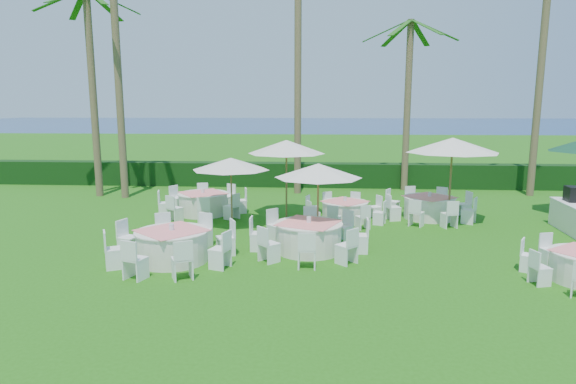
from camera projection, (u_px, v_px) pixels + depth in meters
The scene contains 17 objects.
ground at pixel (309, 259), 12.79m from camera, with size 120.00×120.00×0.00m, color #205F10.
hedge at pixel (315, 175), 24.47m from camera, with size 34.00×1.00×1.20m, color black.
ocean at pixel (320, 124), 112.99m from camera, with size 260.00×260.00×0.00m, color navy.
banquet_table_a at pixel (172, 245), 12.58m from camera, with size 3.29×3.29×1.00m.
banquet_table_b at pixel (309, 236), 13.45m from camera, with size 3.29×3.29×0.99m.
banquet_table_d at pixel (203, 203), 18.12m from camera, with size 3.28×3.28×0.99m.
banquet_table_e at pixel (345, 211), 17.03m from camera, with size 2.82×2.82×0.88m.
banquet_table_f at pixel (429, 207), 17.45m from camera, with size 3.21×3.21×0.97m.
umbrella_a at pixel (231, 164), 15.98m from camera, with size 2.60×2.60×2.34m.
umbrella_b at pixel (318, 171), 13.98m from camera, with size 2.57×2.57×2.39m.
umbrella_c at pixel (286, 147), 17.34m from camera, with size 2.81×2.81×2.83m.
umbrella_d at pixel (453, 145), 16.48m from camera, with size 3.16×3.16×2.97m.
palm_a at pixel (117, 52), 20.49m from camera, with size 4.41×4.06×11.69m.
palm_c at pixel (298, 44), 21.53m from camera, with size 4.38×4.23×12.63m.
palm_d at pixel (408, 97), 22.82m from camera, with size 4.41×4.03×8.01m.
palm_e at pixel (541, 72), 21.11m from camera, with size 4.38×4.22×10.12m.
palm_f at pixel (92, 85), 21.14m from camera, with size 4.34×4.30×8.98m.
Camera 1 is at (0.28, -12.29, 3.99)m, focal length 30.00 mm.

